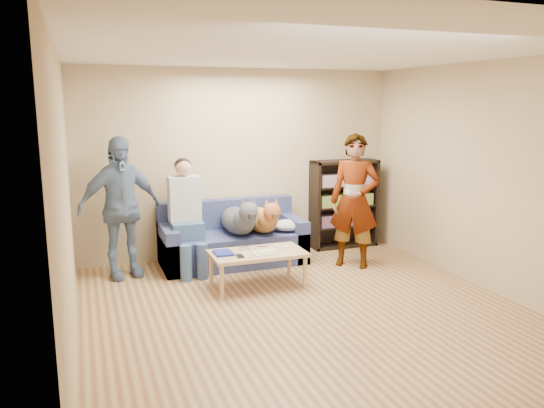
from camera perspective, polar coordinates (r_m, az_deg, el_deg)
name	(u,v)px	position (r m, az deg, el deg)	size (l,w,h in m)	color
ground	(313,317)	(5.49, 4.39, -12.03)	(5.00, 5.00, 0.00)	brown
ceiling	(317,51)	(5.08, 4.83, 16.09)	(5.00, 5.00, 0.00)	white
wall_back	(240,163)	(7.45, -3.44, 4.41)	(4.50, 4.50, 0.00)	tan
wall_front	(511,262)	(3.09, 24.33, -5.74)	(4.50, 4.50, 0.00)	tan
wall_left	(65,206)	(4.68, -21.35, -0.16)	(5.00, 5.00, 0.00)	tan
wall_right	(500,179)	(6.40, 23.28, 2.48)	(5.00, 5.00, 0.00)	tan
blanket	(288,225)	(7.18, 1.72, -2.29)	(0.42, 0.36, 0.15)	#B4B4B9
person_standing_right	(354,201)	(6.97, 8.86, 0.32)	(0.64, 0.42, 1.75)	gray
person_standing_left	(120,208)	(6.72, -16.04, -0.39)	(1.02, 0.43, 1.75)	#6877A6
held_controller	(348,192)	(6.68, 8.22, 1.29)	(0.04, 0.12, 0.03)	silver
notebook_blue	(223,253)	(6.15, -5.27, -5.26)	(0.20, 0.26, 0.03)	navy
papers	(264,253)	(6.14, -0.83, -5.29)	(0.26, 0.20, 0.01)	silver
magazine	(266,251)	(6.16, -0.63, -5.09)	(0.22, 0.17, 0.01)	beige
camera_silver	(245,248)	(6.28, -2.96, -4.75)	(0.11, 0.06, 0.05)	#B7B7BC
controller_a	(277,246)	(6.39, 0.53, -4.56)	(0.04, 0.13, 0.03)	white
controller_b	(286,247)	(6.35, 1.46, -4.67)	(0.09, 0.06, 0.03)	white
headphone_cup_a	(274,250)	(6.26, 0.23, -4.94)	(0.07, 0.07, 0.02)	silver
headphone_cup_b	(272,248)	(6.33, -0.02, -4.76)	(0.07, 0.07, 0.02)	silver
pen_orange	(260,255)	(6.06, -1.27, -5.53)	(0.01, 0.01, 0.14)	#C45F1B
pen_black	(262,247)	(6.41, -1.06, -4.61)	(0.01, 0.01, 0.14)	black
wallet	(240,256)	(6.03, -3.47, -5.60)	(0.07, 0.12, 0.01)	black
sofa	(232,242)	(7.19, -4.33, -4.11)	(1.90, 0.85, 0.82)	#515B93
person_seated	(186,211)	(6.82, -9.22, -0.80)	(0.40, 0.73, 1.47)	#3B5883
dog_gray	(240,219)	(6.95, -3.49, -1.67)	(0.40, 1.24, 0.57)	#484951
dog_tan	(263,219)	(7.05, -1.00, -1.60)	(0.37, 1.14, 0.53)	#B68437
coffee_table	(258,256)	(6.23, -1.57, -5.57)	(1.10, 0.60, 0.42)	#D8BF85
bookshelf	(344,202)	(7.97, 7.70, 0.24)	(1.00, 0.34, 1.30)	black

